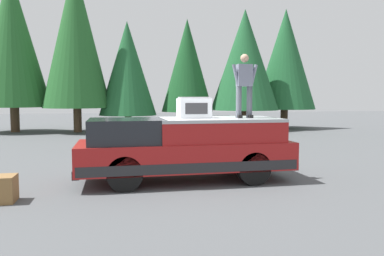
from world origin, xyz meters
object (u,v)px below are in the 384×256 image
Objects in this scene: parked_car_white at (215,127)px; wooden_crate at (1,189)px; compressor_unit at (194,108)px; person_on_truck_bed at (244,84)px; pickup_truck at (185,148)px.

wooden_crate is at bearing 146.12° from parked_car_white.
compressor_unit reaches higher than wooden_crate.
compressor_unit is at bearing -72.98° from wooden_crate.
person_on_truck_bed is at bearing -98.59° from compressor_unit.
pickup_truck reaches higher than parked_car_white.
person_on_truck_bed is 10.94m from parked_car_white.
compressor_unit is 10.99m from parked_car_white.
person_on_truck_bed reaches higher than parked_car_white.
parked_car_white is 14.10m from wooden_crate.
parked_car_white is (10.35, -3.44, -1.35)m from compressor_unit.
wooden_crate is (-11.70, 7.86, -0.30)m from parked_car_white.
wooden_crate is (-1.35, 4.42, -1.65)m from compressor_unit.
wooden_crate is (-1.15, 5.75, -2.27)m from person_on_truck_bed.
wooden_crate is at bearing 107.02° from compressor_unit.
compressor_unit is 1.50× the size of wooden_crate.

